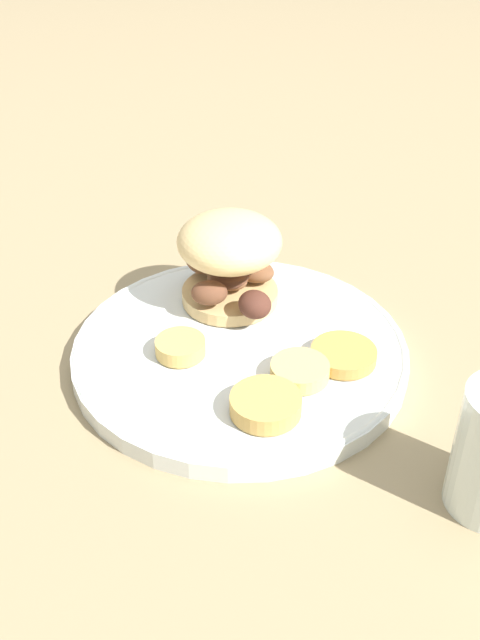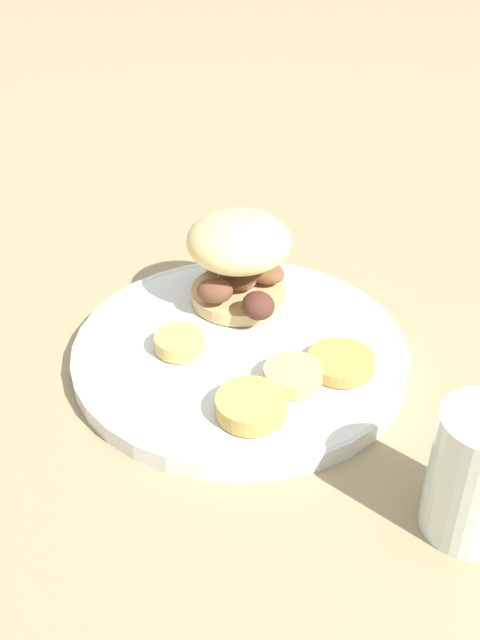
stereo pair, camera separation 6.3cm
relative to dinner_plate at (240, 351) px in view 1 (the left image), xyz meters
The scene contains 7 objects.
ground_plane 0.01m from the dinner_plate, ahead, with size 4.00×4.00×0.00m, color #937F5B.
dinner_plate is the anchor object (origin of this frame).
sandwich 0.09m from the dinner_plate, 67.39° to the right, with size 0.11×0.11×0.09m.
potato_round_0 0.09m from the dinner_plate, behind, with size 0.06×0.06×0.01m, color #BC8942.
potato_round_1 0.05m from the dinner_plate, 29.63° to the left, with size 0.04×0.04×0.01m, color tan.
potato_round_2 0.07m from the dinner_plate, 151.93° to the left, with size 0.05×0.05×0.01m, color #DBB766.
potato_round_3 0.09m from the dinner_plate, 117.34° to the left, with size 0.06×0.06×0.01m, color tan.
Camera 1 is at (-0.13, 0.50, 0.41)m, focal length 42.00 mm.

